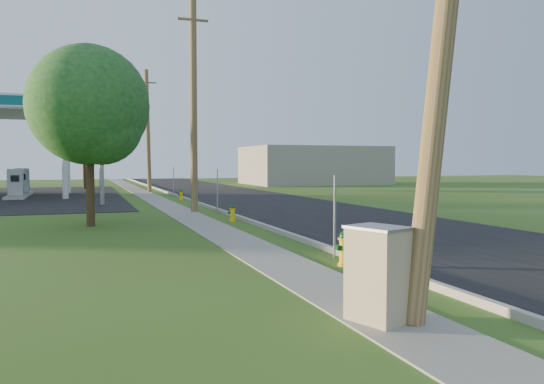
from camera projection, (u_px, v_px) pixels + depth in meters
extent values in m
plane|color=#324811|center=(434.00, 301.00, 8.81)|extent=(140.00, 140.00, 0.00)
cube|color=black|center=(368.00, 224.00, 19.72)|extent=(8.00, 120.00, 0.02)
cube|color=#9D9A90|center=(266.00, 227.00, 18.37)|extent=(0.15, 120.00, 0.15)
cube|color=gray|center=(217.00, 231.00, 17.78)|extent=(1.50, 120.00, 0.03)
cylinder|color=brown|center=(194.00, 106.00, 24.31)|extent=(0.32, 0.32, 9.80)
cube|color=brown|center=(193.00, 20.00, 24.09)|extent=(1.40, 0.10, 0.10)
cylinder|color=brown|center=(148.00, 131.00, 41.24)|extent=(0.49, 0.32, 9.50)
cube|color=brown|center=(147.00, 83.00, 41.03)|extent=(1.40, 0.10, 0.12)
cube|color=gray|center=(335.00, 217.00, 12.78)|extent=(0.05, 0.04, 2.00)
cube|color=gray|center=(217.00, 191.00, 23.87)|extent=(0.05, 0.04, 2.00)
cube|color=gray|center=(174.00, 182.00, 35.34)|extent=(0.05, 0.04, 2.00)
cylinder|color=silver|center=(65.00, 156.00, 33.44)|extent=(0.36, 0.36, 5.50)
cylinder|color=silver|center=(67.00, 157.00, 39.64)|extent=(0.36, 0.36, 5.50)
cube|color=#9D9A90|center=(16.00, 197.00, 33.80)|extent=(1.20, 3.20, 0.18)
cube|color=#9EA0A3|center=(15.00, 182.00, 33.74)|extent=(0.90, 0.50, 1.70)
cube|color=#0B606E|center=(15.00, 182.00, 33.74)|extent=(0.94, 0.40, 1.50)
cube|color=black|center=(15.00, 178.00, 33.48)|extent=(0.50, 0.02, 0.40)
cube|color=#9D9A90|center=(23.00, 194.00, 37.56)|extent=(1.20, 3.20, 0.18)
cube|color=#9EA0A3|center=(22.00, 180.00, 37.50)|extent=(0.90, 0.50, 1.70)
cube|color=#0B606E|center=(22.00, 180.00, 37.50)|extent=(0.94, 0.40, 1.50)
cube|color=black|center=(22.00, 177.00, 37.24)|extent=(0.50, 0.02, 0.40)
cylinder|color=gray|center=(101.00, 159.00, 28.30)|extent=(0.24, 0.24, 5.00)
cube|color=silver|center=(100.00, 97.00, 28.12)|extent=(0.30, 2.00, 2.00)
cube|color=#0B606E|center=(100.00, 82.00, 28.07)|extent=(0.34, 2.04, 0.50)
cube|color=gray|center=(313.00, 165.00, 57.06)|extent=(14.00, 10.00, 4.00)
cylinder|color=#382918|center=(90.00, 180.00, 19.10)|extent=(0.30, 0.30, 3.36)
sphere|color=#15471C|center=(89.00, 105.00, 18.95)|extent=(4.30, 4.30, 4.30)
sphere|color=#15471C|center=(101.00, 123.00, 18.84)|extent=(2.95, 2.95, 2.95)
cylinder|color=#382918|center=(84.00, 166.00, 46.30)|extent=(0.30, 0.30, 4.08)
sphere|color=#15471C|center=(84.00, 128.00, 46.12)|extent=(5.22, 5.22, 5.22)
sphere|color=#15471C|center=(89.00, 138.00, 46.02)|extent=(3.59, 3.59, 3.59)
cylinder|color=gold|center=(345.00, 264.00, 11.80)|extent=(0.31, 0.31, 0.07)
cylinder|color=gold|center=(345.00, 251.00, 11.78)|extent=(0.24, 0.24, 0.66)
cylinder|color=gold|center=(345.00, 239.00, 11.77)|extent=(0.31, 0.31, 0.04)
sphere|color=#08360F|center=(345.00, 237.00, 11.77)|extent=(0.25, 0.25, 0.25)
cylinder|color=#08360F|center=(345.00, 231.00, 11.76)|extent=(0.05, 0.05, 0.07)
cylinder|color=#08360F|center=(348.00, 248.00, 11.64)|extent=(0.12, 0.13, 0.12)
cylinder|color=#08360F|center=(339.00, 248.00, 11.72)|extent=(0.11, 0.10, 0.10)
cylinder|color=#08360F|center=(351.00, 247.00, 11.83)|extent=(0.11, 0.10, 0.10)
cylinder|color=yellow|center=(233.00, 221.00, 20.74)|extent=(0.25, 0.25, 0.05)
cylinder|color=yellow|center=(232.00, 214.00, 20.73)|extent=(0.20, 0.20, 0.54)
cylinder|color=yellow|center=(232.00, 208.00, 20.72)|extent=(0.25, 0.25, 0.04)
sphere|color=#0B3E1D|center=(232.00, 208.00, 20.71)|extent=(0.21, 0.21, 0.21)
cylinder|color=#0B3E1D|center=(232.00, 205.00, 20.71)|extent=(0.05, 0.05, 0.05)
cylinder|color=#0B3E1D|center=(233.00, 213.00, 20.60)|extent=(0.12, 0.13, 0.10)
cylinder|color=#0B3E1D|center=(229.00, 213.00, 20.71)|extent=(0.11, 0.10, 0.08)
cylinder|color=#0B3E1D|center=(236.00, 213.00, 20.74)|extent=(0.11, 0.10, 0.08)
cylinder|color=#F2C702|center=(181.00, 200.00, 32.31)|extent=(0.26, 0.26, 0.05)
cylinder|color=#F2C702|center=(181.00, 196.00, 32.30)|extent=(0.20, 0.20, 0.55)
cylinder|color=#F2C702|center=(181.00, 192.00, 32.29)|extent=(0.26, 0.26, 0.04)
sphere|color=#08381B|center=(181.00, 191.00, 32.28)|extent=(0.21, 0.21, 0.21)
cylinder|color=#08381B|center=(181.00, 190.00, 32.28)|extent=(0.05, 0.05, 0.05)
cylinder|color=#08381B|center=(182.00, 195.00, 32.19)|extent=(0.12, 0.13, 0.10)
cylinder|color=#08381B|center=(179.00, 195.00, 32.23)|extent=(0.11, 0.10, 0.08)
cylinder|color=#08381B|center=(183.00, 195.00, 32.36)|extent=(0.11, 0.10, 0.08)
cube|color=tan|center=(378.00, 276.00, 7.57)|extent=(0.81, 0.93, 1.36)
cube|color=gray|center=(378.00, 228.00, 7.53)|extent=(0.86, 0.98, 0.04)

